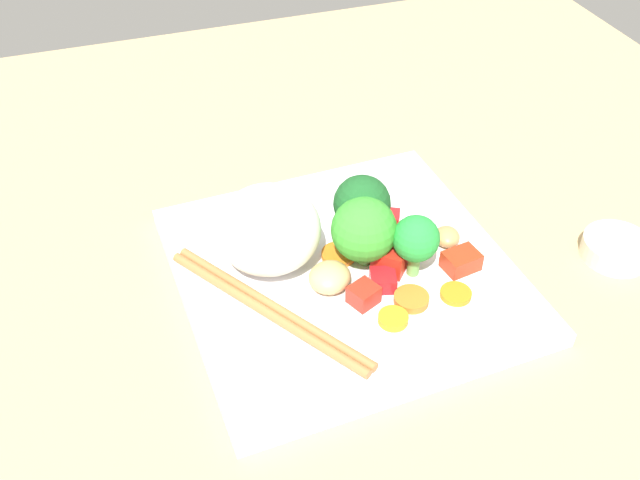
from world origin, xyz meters
The scene contains 21 objects.
ground_plane centered at (0.00, 0.00, -1.00)cm, with size 110.00×110.00×2.00cm, color tan.
square_plate centered at (0.00, 0.00, 0.69)cm, with size 28.30×28.30×1.38cm, color white.
rice_mound centered at (-6.01, 2.66, 5.23)cm, with size 9.03×8.61×7.68cm, color white.
broccoli_floret_0 centered at (1.70, -0.41, 5.17)cm, with size 5.71×5.71×6.75cm.
broccoli_floret_1 centered at (5.47, -2.40, 5.01)cm, with size 4.06×4.06×5.79cm.
broccoli_floret_2 centered at (2.60, 2.85, 5.55)cm, with size 5.12×5.12×6.95cm.
carrot_slice_0 centered at (6.17, -0.01, 1.66)cm, with size 2.07×2.07×0.55cm, color orange.
carrot_slice_1 centered at (7.62, -6.41, 1.62)cm, with size 2.67×2.67×0.47cm, color orange.
carrot_slice_2 centered at (1.47, -7.38, 1.71)cm, with size 2.49×2.49×0.66cm, color orange.
carrot_slice_3 centered at (4.89, 1.86, 1.63)cm, with size 2.70×2.70×0.49cm, color orange.
carrot_slice_4 centered at (0.17, 1.47, 1.63)cm, with size 3.12×3.12×0.48cm, color orange.
carrot_slice_5 centered at (3.78, -5.84, 1.72)cm, with size 2.96×2.96×0.68cm, color orange.
pepper_chunk_0 centered at (9.60, -3.41, 2.21)cm, with size 3.03×2.30×1.65cm, color red.
pepper_chunk_1 centered at (5.61, 3.74, 2.30)cm, with size 2.21×1.84×1.83cm, color red.
pepper_chunk_2 centered at (3.85, -1.30, 2.55)cm, with size 2.75×2.95×2.32cm, color red.
pepper_chunk_3 centered at (2.24, -3.32, 2.07)cm, with size 2.22×2.17×1.38cm, color red.
pepper_chunk_4 centered at (0.04, -4.52, 2.22)cm, with size 2.07×2.22×1.67cm, color red.
chicken_piece_0 centered at (9.95, 0.40, 2.14)cm, with size 2.65×2.29×1.51cm, color tan.
chicken_piece_1 centered at (-2.04, -1.84, 2.43)cm, with size 3.78×3.54×2.10cm, color tan.
chopstick_pair centered at (-7.83, -3.02, 1.79)cm, with size 12.66×18.69×0.81cm.
sauce_cup centered at (24.67, -5.29, 0.92)cm, with size 6.24×6.24×1.84cm, color silver.
Camera 1 is at (-17.17, -43.43, 44.76)cm, focal length 40.57 mm.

